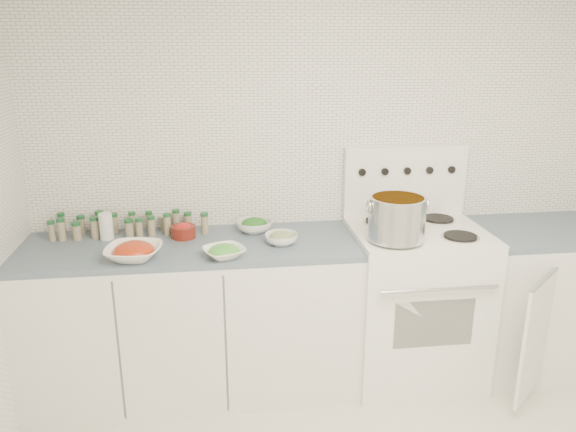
# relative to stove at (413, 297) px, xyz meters

# --- Properties ---
(room_walls) EXTENTS (3.54, 3.04, 2.52)m
(room_walls) POSITION_rel_stove_xyz_m (-0.48, -1.19, 1.06)
(room_walls) COLOR white
(room_walls) RESTS_ON ground
(counter_left) EXTENTS (1.85, 0.62, 0.90)m
(counter_left) POSITION_rel_stove_xyz_m (-1.30, 0.00, -0.05)
(counter_left) COLOR white
(counter_left) RESTS_ON ground
(stove) EXTENTS (0.76, 0.70, 1.36)m
(stove) POSITION_rel_stove_xyz_m (0.00, 0.00, 0.00)
(stove) COLOR white
(stove) RESTS_ON ground
(counter_right) EXTENTS (0.89, 0.89, 0.90)m
(counter_right) POSITION_rel_stove_xyz_m (0.82, -0.00, -0.05)
(counter_right) COLOR white
(counter_right) RESTS_ON ground
(stock_pot) EXTENTS (0.33, 0.30, 0.23)m
(stock_pot) POSITION_rel_stove_xyz_m (-0.19, -0.18, 0.58)
(stock_pot) COLOR silver
(stock_pot) RESTS_ON stove
(bowl_tomato) EXTENTS (0.32, 0.32, 0.09)m
(bowl_tomato) POSITION_rel_stove_xyz_m (-1.58, -0.18, 0.44)
(bowl_tomato) COLOR white
(bowl_tomato) RESTS_ON counter_left
(bowl_snowpea) EXTENTS (0.27, 0.27, 0.07)m
(bowl_snowpea) POSITION_rel_stove_xyz_m (-1.12, -0.22, 0.43)
(bowl_snowpea) COLOR white
(bowl_snowpea) RESTS_ON counter_left
(bowl_broccoli) EXTENTS (0.21, 0.21, 0.08)m
(bowl_broccoli) POSITION_rel_stove_xyz_m (-0.94, 0.17, 0.44)
(bowl_broccoli) COLOR white
(bowl_broccoli) RESTS_ON counter_left
(bowl_zucchini) EXTENTS (0.21, 0.21, 0.07)m
(bowl_zucchini) POSITION_rel_stove_xyz_m (-0.80, -0.06, 0.44)
(bowl_zucchini) COLOR white
(bowl_zucchini) RESTS_ON counter_left
(bowl_pepper) EXTENTS (0.14, 0.14, 0.08)m
(bowl_pepper) POSITION_rel_stove_xyz_m (-1.34, 0.12, 0.44)
(bowl_pepper) COLOR #611810
(bowl_pepper) RESTS_ON counter_left
(salt_canister) EXTENTS (0.08, 0.08, 0.15)m
(salt_canister) POSITION_rel_stove_xyz_m (-1.77, 0.15, 0.48)
(salt_canister) COLOR white
(salt_canister) RESTS_ON counter_left
(tin_can) EXTENTS (0.08, 0.08, 0.09)m
(tin_can) POSITION_rel_stove_xyz_m (-1.46, 0.26, 0.45)
(tin_can) COLOR #B3AF98
(tin_can) RESTS_ON counter_left
(spice_cluster) EXTENTS (0.89, 0.16, 0.13)m
(spice_cluster) POSITION_rel_stove_xyz_m (-1.70, 0.20, 0.46)
(spice_cluster) COLOR gray
(spice_cluster) RESTS_ON counter_left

